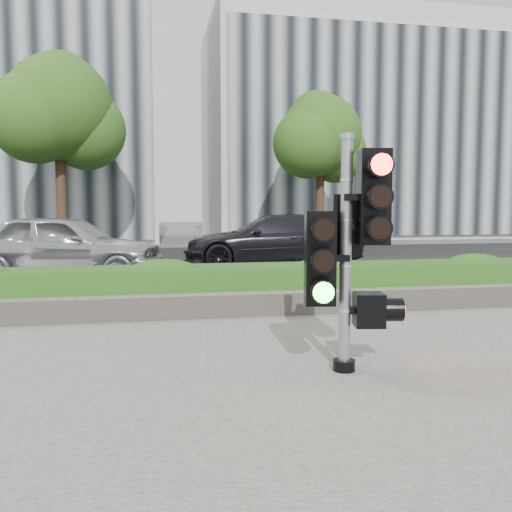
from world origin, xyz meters
name	(u,v)px	position (x,y,z in m)	size (l,w,h in m)	color
ground	(275,350)	(0.00, 0.00, 0.00)	(120.00, 120.00, 0.00)	#51514C
sidewalk	(354,438)	(0.00, -2.50, 0.01)	(16.00, 11.00, 0.03)	#9E9389
road	(199,263)	(0.00, 10.00, 0.01)	(60.00, 13.00, 0.02)	black
curb	(233,300)	(0.00, 3.15, 0.06)	(60.00, 0.25, 0.12)	gray
stone_wall	(246,304)	(0.00, 1.90, 0.20)	(12.00, 0.32, 0.34)	gray
hedge	(239,287)	(0.00, 2.55, 0.37)	(12.00, 1.00, 0.68)	#4F962E
building_right	(360,135)	(11.00, 25.00, 6.00)	(18.00, 10.00, 12.00)	#B7B7B2
tree_left	(58,112)	(-4.52, 14.56, 5.04)	(4.61, 4.03, 7.34)	black
tree_right	(320,138)	(5.48, 15.55, 4.48)	(4.10, 3.58, 6.53)	black
traffic_signal	(348,242)	(0.51, -0.99, 1.31)	(0.84, 0.66, 2.31)	black
car_silver	(64,246)	(-3.32, 6.93, 0.78)	(1.78, 4.43, 1.51)	#B0B1B7
car_dark	(273,240)	(1.97, 8.73, 0.74)	(2.03, 4.99, 1.45)	black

